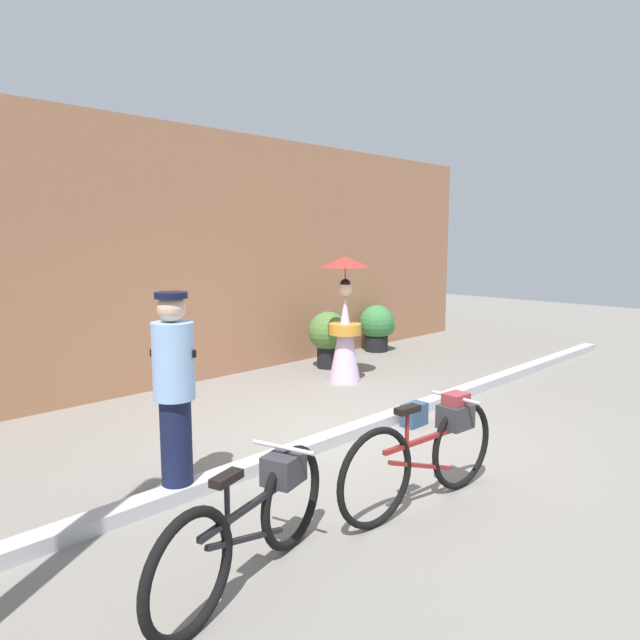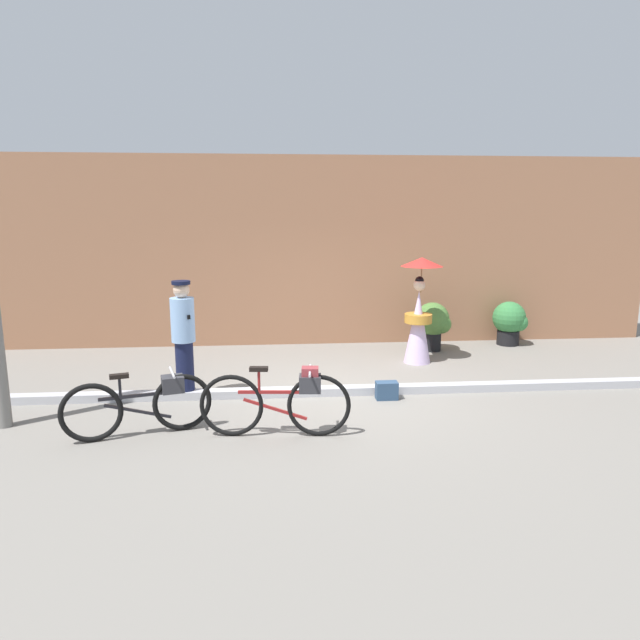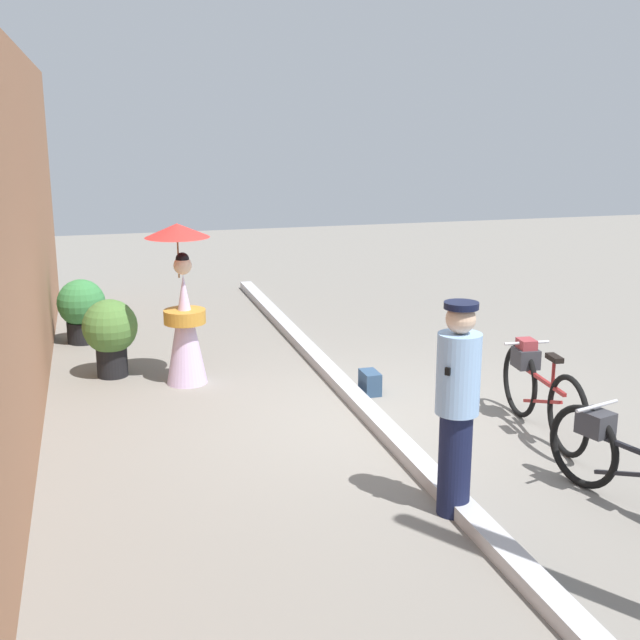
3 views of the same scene
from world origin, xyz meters
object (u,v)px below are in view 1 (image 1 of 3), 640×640
Objects in this scene: bicycle_far_side at (428,450)px; potted_plant_by_door at (378,326)px; person_officer at (174,389)px; backpack_on_pavement at (414,414)px; potted_plant_small at (329,335)px; bicycle_near_officer at (253,520)px; person_with_parasol at (345,321)px.

bicycle_far_side is 6.44m from potted_plant_by_door.
backpack_on_pavement is at bearing -6.32° from person_officer.
person_officer is 5.07m from potted_plant_small.
potted_plant_by_door is at bearing 33.27° from bicycle_near_officer.
bicycle_far_side is at bearing -5.68° from bicycle_near_officer.
potted_plant_small is at bearing 39.38° from bicycle_near_officer.
potted_plant_small is (3.03, 4.03, 0.10)m from bicycle_far_side.
person_with_parasol is at bearing 35.97° from bicycle_near_officer.
bicycle_far_side is at bearing -141.46° from backpack_on_pavement.
bicycle_near_officer reaches higher than backpack_on_pavement.
backpack_on_pavement is (3.22, 1.06, -0.27)m from bicycle_near_officer.
person_with_parasol is 5.97× the size of backpack_on_pavement.
potted_plant_by_door is at bearing 44.60° from backpack_on_pavement.
person_officer is at bearing -150.68° from potted_plant_small.
potted_plant_small reaches higher than backpack_on_pavement.
person_officer reaches higher than potted_plant_small.
person_officer is 4.23m from person_with_parasol.
bicycle_near_officer is at bearing -146.73° from potted_plant_by_door.
bicycle_far_side is 1.06× the size of person_officer.
bicycle_far_side is at bearing -48.44° from person_officer.
bicycle_near_officer is 7.67m from potted_plant_by_door.
potted_plant_small is (4.41, 2.48, -0.37)m from person_officer.
potted_plant_by_door is (4.73, 4.37, 0.03)m from bicycle_far_side.
bicycle_near_officer is 5.44× the size of backpack_on_pavement.
bicycle_far_side is (1.68, -0.17, 0.05)m from bicycle_near_officer.
potted_plant_small is (-1.70, -0.34, 0.06)m from potted_plant_by_door.
person_officer is at bearing 77.83° from bicycle_near_officer.
potted_plant_small is 3.20m from backpack_on_pavement.
potted_plant_small is (4.71, 3.87, 0.15)m from bicycle_near_officer.
person_officer is 1.94× the size of potted_plant_by_door.
potted_plant_small is at bearing 53.06° from bicycle_far_side.
potted_plant_by_door is (6.11, 2.82, -0.44)m from person_officer.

